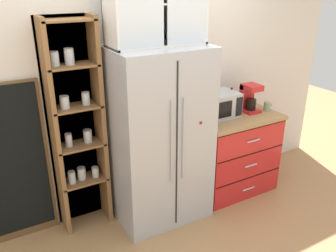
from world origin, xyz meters
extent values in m
plane|color=tan|center=(0.00, 0.00, 0.00)|extent=(10.67, 10.67, 0.00)
cube|color=silver|center=(0.00, 0.40, 1.27)|extent=(4.97, 0.10, 2.55)
cube|color=#B7BABF|center=(0.00, 0.02, 0.86)|extent=(0.90, 0.66, 1.73)
cube|color=black|center=(0.00, -0.32, 0.86)|extent=(0.01, 0.01, 1.59)
cylinder|color=#B7BABF|center=(-0.06, -0.33, 0.95)|extent=(0.02, 0.02, 0.78)
cylinder|color=#B7BABF|center=(0.06, -0.33, 0.95)|extent=(0.02, 0.02, 0.78)
cube|color=#A8161C|center=(0.25, -0.32, 1.07)|extent=(0.02, 0.01, 0.02)
cube|color=brown|center=(-0.72, 0.37, 1.00)|extent=(0.50, 0.04, 2.00)
cube|color=olive|center=(-0.93, 0.23, 1.00)|extent=(0.04, 0.24, 2.00)
cube|color=olive|center=(-0.51, 0.23, 1.00)|extent=(0.04, 0.24, 2.00)
cube|color=olive|center=(-0.72, 0.23, 0.48)|extent=(0.44, 0.24, 0.02)
cylinder|color=silver|center=(-0.83, 0.21, 0.55)|extent=(0.07, 0.07, 0.11)
cylinder|color=white|center=(-0.83, 0.21, 0.53)|extent=(0.06, 0.06, 0.08)
cylinder|color=#B2B2B7|center=(-0.83, 0.21, 0.61)|extent=(0.06, 0.06, 0.01)
cylinder|color=silver|center=(-0.73, 0.24, 0.55)|extent=(0.08, 0.08, 0.11)
cylinder|color=white|center=(-0.73, 0.24, 0.53)|extent=(0.07, 0.07, 0.07)
cylinder|color=#B2B2B7|center=(-0.73, 0.24, 0.61)|extent=(0.08, 0.08, 0.01)
cylinder|color=silver|center=(-0.60, 0.22, 0.54)|extent=(0.07, 0.07, 0.09)
cylinder|color=#2D2D2D|center=(-0.60, 0.22, 0.52)|extent=(0.06, 0.06, 0.06)
cylinder|color=#B2B2B7|center=(-0.60, 0.22, 0.59)|extent=(0.06, 0.06, 0.01)
cube|color=olive|center=(-0.72, 0.23, 0.85)|extent=(0.44, 0.24, 0.02)
cylinder|color=silver|center=(-0.81, 0.23, 0.92)|extent=(0.06, 0.06, 0.11)
cylinder|color=#CCB78C|center=(-0.81, 0.23, 0.90)|extent=(0.05, 0.05, 0.08)
cylinder|color=#B2B2B7|center=(-0.81, 0.23, 0.98)|extent=(0.06, 0.06, 0.01)
cylinder|color=silver|center=(-0.63, 0.24, 0.92)|extent=(0.08, 0.08, 0.11)
cylinder|color=#382316|center=(-0.63, 0.24, 0.90)|extent=(0.07, 0.07, 0.07)
cylinder|color=#B2B2B7|center=(-0.63, 0.24, 0.98)|extent=(0.07, 0.07, 0.01)
cube|color=olive|center=(-0.72, 0.23, 1.22)|extent=(0.44, 0.24, 0.02)
cylinder|color=silver|center=(-0.81, 0.21, 1.28)|extent=(0.08, 0.08, 0.10)
cylinder|color=brown|center=(-0.81, 0.21, 1.27)|extent=(0.07, 0.07, 0.07)
cylinder|color=#B2B2B7|center=(-0.81, 0.21, 1.34)|extent=(0.08, 0.08, 0.01)
cylinder|color=silver|center=(-0.62, 0.23, 1.28)|extent=(0.07, 0.07, 0.10)
cylinder|color=beige|center=(-0.62, 0.23, 1.27)|extent=(0.06, 0.06, 0.07)
cylinder|color=#B2B2B7|center=(-0.62, 0.23, 1.34)|extent=(0.07, 0.07, 0.01)
cube|color=olive|center=(-0.72, 0.23, 1.59)|extent=(0.44, 0.24, 0.02)
cylinder|color=silver|center=(-0.84, 0.24, 1.66)|extent=(0.07, 0.07, 0.11)
cylinder|color=#E0C67F|center=(-0.84, 0.24, 1.64)|extent=(0.06, 0.06, 0.07)
cylinder|color=#B2B2B7|center=(-0.84, 0.24, 1.72)|extent=(0.07, 0.07, 0.01)
cylinder|color=silver|center=(-0.73, 0.23, 1.67)|extent=(0.08, 0.08, 0.13)
cylinder|color=#B77A38|center=(-0.73, 0.23, 1.65)|extent=(0.07, 0.07, 0.09)
cylinder|color=#B2B2B7|center=(-0.73, 0.23, 1.74)|extent=(0.08, 0.08, 0.01)
cube|color=olive|center=(-0.72, 0.23, 1.96)|extent=(0.44, 0.24, 0.02)
cube|color=red|center=(0.94, 0.04, 0.44)|extent=(0.91, 0.63, 0.87)
cube|color=tan|center=(0.94, 0.04, 0.89)|extent=(0.94, 0.66, 0.04)
cube|color=black|center=(0.94, -0.28, 0.28)|extent=(0.89, 0.00, 0.01)
cube|color=silver|center=(0.94, -0.29, 0.15)|extent=(0.16, 0.01, 0.01)
cube|color=black|center=(0.94, -0.28, 0.57)|extent=(0.89, 0.00, 0.01)
cube|color=silver|center=(0.94, -0.29, 0.44)|extent=(0.16, 0.01, 0.01)
cube|color=black|center=(0.94, -0.28, 0.86)|extent=(0.89, 0.00, 0.01)
cube|color=silver|center=(0.94, -0.29, 0.73)|extent=(0.16, 0.01, 0.01)
cube|color=#B7BABF|center=(0.73, 0.09, 1.04)|extent=(0.44, 0.32, 0.26)
cube|color=black|center=(0.67, -0.08, 1.04)|extent=(0.26, 0.01, 0.17)
cube|color=black|center=(0.90, -0.08, 1.04)|extent=(0.08, 0.01, 0.20)
cube|color=red|center=(1.14, 0.02, 0.93)|extent=(0.17, 0.20, 0.03)
cube|color=red|center=(1.14, 0.09, 1.06)|extent=(0.17, 0.06, 0.30)
cube|color=red|center=(1.14, 0.02, 1.19)|extent=(0.17, 0.20, 0.06)
cylinder|color=black|center=(1.14, 0.01, 1.00)|extent=(0.11, 0.11, 0.12)
cylinder|color=silver|center=(0.94, 0.11, 0.96)|extent=(0.09, 0.09, 0.09)
torus|color=silver|center=(1.00, 0.11, 0.96)|extent=(0.05, 0.01, 0.05)
cylinder|color=#8CA37F|center=(1.33, -0.04, 0.96)|extent=(0.07, 0.07, 0.10)
torus|color=#8CA37F|center=(1.38, -0.04, 0.96)|extent=(0.05, 0.01, 0.05)
cylinder|color=navy|center=(0.94, 0.11, 1.01)|extent=(0.06, 0.06, 0.20)
cone|color=navy|center=(0.94, 0.11, 1.11)|extent=(0.06, 0.06, 0.04)
cylinder|color=navy|center=(0.94, 0.11, 1.14)|extent=(0.02, 0.02, 0.07)
cylinder|color=black|center=(0.94, 0.11, 1.18)|extent=(0.02, 0.02, 0.01)
cube|color=silver|center=(0.00, 0.19, 2.08)|extent=(0.86, 0.02, 0.70)
cube|color=silver|center=(0.00, 0.04, 1.74)|extent=(0.86, 0.32, 0.02)
cube|color=silver|center=(-0.42, 0.04, 2.08)|extent=(0.02, 0.32, 0.70)
cube|color=silver|center=(0.42, 0.04, 2.08)|extent=(0.02, 0.32, 0.70)
cube|color=silver|center=(0.00, 0.04, 2.08)|extent=(0.83, 0.30, 0.02)
cube|color=silver|center=(-0.21, -0.12, 2.08)|extent=(0.40, 0.01, 0.66)
cube|color=silver|center=(0.21, -0.12, 2.08)|extent=(0.40, 0.01, 0.66)
cylinder|color=silver|center=(-0.30, 0.04, 1.75)|extent=(0.05, 0.05, 0.00)
cylinder|color=silver|center=(-0.30, 0.04, 1.78)|extent=(0.01, 0.01, 0.07)
cone|color=silver|center=(-0.30, 0.04, 1.84)|extent=(0.06, 0.06, 0.05)
cylinder|color=silver|center=(0.00, 0.04, 1.75)|extent=(0.05, 0.05, 0.00)
cylinder|color=silver|center=(0.00, 0.04, 1.78)|extent=(0.01, 0.01, 0.07)
cone|color=silver|center=(0.00, 0.04, 1.84)|extent=(0.06, 0.06, 0.05)
cylinder|color=silver|center=(0.30, 0.04, 1.75)|extent=(0.05, 0.05, 0.00)
cylinder|color=silver|center=(0.30, 0.04, 1.78)|extent=(0.01, 0.01, 0.07)
cone|color=silver|center=(0.30, 0.04, 1.84)|extent=(0.06, 0.06, 0.05)
cube|color=brown|center=(-1.29, 0.33, 0.75)|extent=(0.60, 0.04, 1.50)
cube|color=black|center=(-1.29, 0.31, 0.78)|extent=(0.54, 0.01, 1.40)
camera|label=1|loc=(-1.46, -2.73, 2.26)|focal=37.77mm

